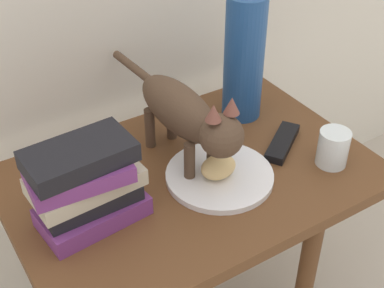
# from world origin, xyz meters

# --- Properties ---
(side_table) EXTENTS (0.80, 0.54, 0.56)m
(side_table) POSITION_xyz_m (0.00, 0.00, 0.48)
(side_table) COLOR brown
(side_table) RESTS_ON ground
(plate) EXTENTS (0.24, 0.24, 0.01)m
(plate) POSITION_xyz_m (0.04, -0.05, 0.57)
(plate) COLOR white
(plate) RESTS_ON side_table
(bread_roll) EXTENTS (0.08, 0.06, 0.05)m
(bread_roll) POSITION_xyz_m (0.03, -0.05, 0.60)
(bread_roll) COLOR #E0BC7A
(bread_roll) RESTS_ON plate
(cat) EXTENTS (0.11, 0.48, 0.23)m
(cat) POSITION_xyz_m (0.01, 0.04, 0.70)
(cat) COLOR #4C3828
(cat) RESTS_ON side_table
(book_stack) EXTENTS (0.22, 0.15, 0.18)m
(book_stack) POSITION_xyz_m (-0.25, -0.01, 0.65)
(book_stack) COLOR #72337A
(book_stack) RESTS_ON side_table
(green_vase) EXTENTS (0.10, 0.10, 0.32)m
(green_vase) POSITION_xyz_m (0.23, 0.14, 0.72)
(green_vase) COLOR navy
(green_vase) RESTS_ON side_table
(candle_jar) EXTENTS (0.07, 0.07, 0.08)m
(candle_jar) POSITION_xyz_m (0.29, -0.14, 0.60)
(candle_jar) COLOR silver
(candle_jar) RESTS_ON side_table
(tv_remote) EXTENTS (0.15, 0.12, 0.02)m
(tv_remote) POSITION_xyz_m (0.23, -0.03, 0.57)
(tv_remote) COLOR black
(tv_remote) RESTS_ON side_table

